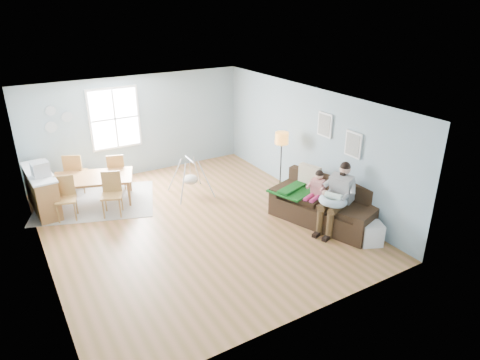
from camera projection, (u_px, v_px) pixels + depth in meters
room at (191, 116)px, 8.36m from camera, size 8.40×9.40×3.90m
window at (115, 119)px, 11.11m from camera, size 1.32×0.08×1.62m
pictures at (339, 134)px, 9.16m from camera, size 0.05×1.34×0.74m
wall_plates at (56, 119)px, 10.38m from camera, size 0.67×0.02×0.66m
sofa at (325, 208)px, 9.33m from camera, size 1.64×2.47×0.92m
green_throw at (295, 189)px, 9.62m from camera, size 1.25×1.12×0.04m
beige_pillow at (310, 176)px, 9.66m from camera, size 0.29×0.54×0.52m
father at (337, 195)px, 8.85m from camera, size 1.07×0.69×1.45m
nursing_pillow at (333, 201)px, 8.76m from camera, size 0.74×0.73×0.24m
infant at (332, 196)px, 8.74m from camera, size 0.29×0.43×0.16m
toddler at (316, 187)px, 9.22m from camera, size 0.61×0.44×0.90m
floor_lamp at (282, 143)px, 10.31m from camera, size 0.32×0.32×1.58m
storage_cube at (371, 234)px, 8.49m from camera, size 0.53×0.50×0.46m
rug at (96, 202)px, 10.32m from camera, size 3.24×2.86×0.01m
dining_table at (94, 190)px, 10.19m from camera, size 2.08×1.57×0.65m
chair_sw at (66, 195)px, 9.42m from camera, size 0.54×0.54×0.96m
chair_se at (112, 190)px, 9.58m from camera, size 0.58×0.58×0.99m
chair_nw at (75, 171)px, 10.60m from camera, size 0.62×0.62×1.03m
chair_ne at (116, 169)px, 10.80m from camera, size 0.53×0.53×0.96m
counter at (42, 190)px, 9.79m from camera, size 0.59×1.73×0.95m
monitor at (40, 169)px, 9.30m from camera, size 0.39×0.37×0.33m
baby_swing at (190, 179)px, 10.55m from camera, size 0.98×0.99×0.94m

